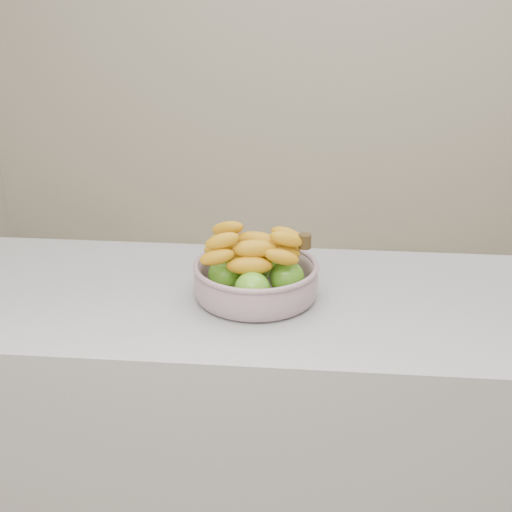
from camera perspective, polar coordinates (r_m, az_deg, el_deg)
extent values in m
plane|color=tan|center=(2.53, 6.86, -16.93)|extent=(4.00, 4.00, 0.00)
cube|color=#BCB6A9|center=(3.95, 7.34, 18.96)|extent=(4.00, 0.05, 2.70)
cube|color=#9C9DA4|center=(1.87, 7.79, -16.03)|extent=(2.00, 0.60, 0.90)
cylinder|color=#A8B4CA|center=(1.62, 0.00, -3.07)|extent=(0.24, 0.24, 0.01)
torus|color=#A8B4CA|center=(1.59, 0.00, -0.78)|extent=(0.28, 0.28, 0.01)
sphere|color=#419E1B|center=(1.54, -0.30, -2.71)|extent=(0.08, 0.08, 0.08)
sphere|color=#419E1B|center=(1.60, 2.50, -1.74)|extent=(0.08, 0.08, 0.08)
sphere|color=#419E1B|center=(1.67, 0.28, -0.63)|extent=(0.08, 0.08, 0.08)
sphere|color=#419E1B|center=(1.61, -2.48, -1.50)|extent=(0.08, 0.08, 0.08)
ellipsoid|color=gold|center=(1.54, -0.54, -0.78)|extent=(0.18, 0.06, 0.04)
ellipsoid|color=gold|center=(1.59, -0.34, -0.13)|extent=(0.18, 0.04, 0.04)
ellipsoid|color=gold|center=(1.63, -0.15, 0.49)|extent=(0.18, 0.07, 0.04)
ellipsoid|color=gold|center=(1.55, -0.10, 0.58)|extent=(0.18, 0.07, 0.04)
ellipsoid|color=gold|center=(1.59, 0.10, 1.25)|extent=(0.18, 0.08, 0.04)
cylinder|color=#3A2912|center=(1.56, 3.92, 1.19)|extent=(0.03, 0.03, 0.03)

